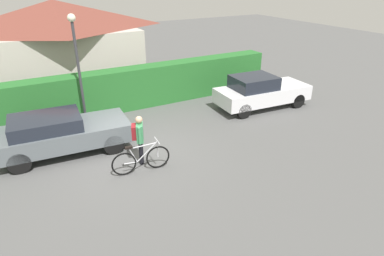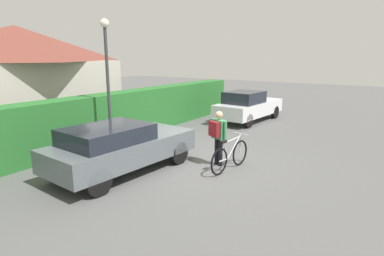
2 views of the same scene
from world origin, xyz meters
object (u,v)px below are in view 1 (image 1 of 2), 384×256
Objects in this scene: parked_car_far at (260,91)px; street_lamp at (77,58)px; bicycle at (141,160)px; person_rider at (139,135)px; parked_car_near at (60,132)px.

street_lamp reaches higher than parked_car_far.
parked_car_far is 1.01× the size of street_lamp.
parked_car_far is 7.68m from street_lamp.
street_lamp reaches higher than bicycle.
parked_car_far is at bearing 16.67° from person_rider.
parked_car_far is (8.41, 0.00, 0.01)m from parked_car_near.
parked_car_near is 2.40× the size of bicycle.
street_lamp is at bearing 54.27° from parked_car_near.
street_lamp is at bearing 103.26° from person_rider.
street_lamp reaches higher than parked_car_near.
parked_car_near is 1.00× the size of parked_car_far.
parked_car_near is 1.01× the size of street_lamp.
bicycle is (1.86, -2.40, -0.34)m from parked_car_near.
parked_car_near is 2.84m from street_lamp.
bicycle is 0.42× the size of street_lamp.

